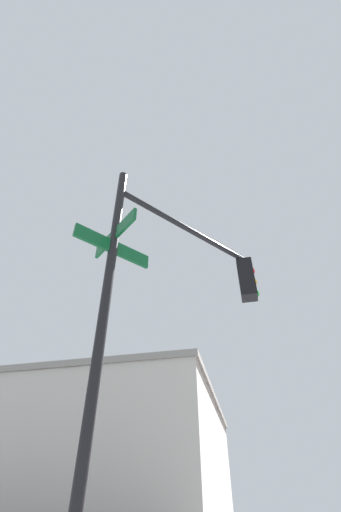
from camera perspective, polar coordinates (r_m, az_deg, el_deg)
traffic_signal_near at (r=4.89m, az=2.72°, el=-5.78°), size 2.32×2.76×5.70m
building_stucco at (r=29.73m, az=-13.41°, el=-31.82°), size 19.28×19.14×8.85m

